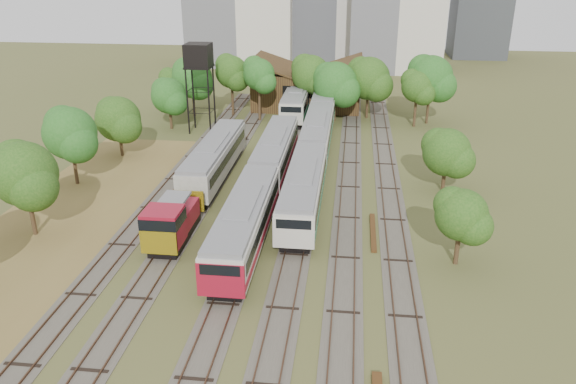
# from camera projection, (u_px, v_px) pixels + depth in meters

# --- Properties ---
(ground) EXTENTS (240.00, 240.00, 0.00)m
(ground) POSITION_uv_depth(u_px,v_px,m) (244.00, 336.00, 34.36)
(ground) COLOR #475123
(ground) RESTS_ON ground
(dry_grass_patch) EXTENTS (14.00, 60.00, 0.04)m
(dry_grass_patch) POSITION_uv_depth(u_px,v_px,m) (35.00, 256.00, 43.61)
(dry_grass_patch) COLOR brown
(dry_grass_patch) RESTS_ON ground
(tracks) EXTENTS (24.60, 80.00, 0.19)m
(tracks) POSITION_uv_depth(u_px,v_px,m) (283.00, 184.00, 57.32)
(tracks) COLOR #4C473D
(tracks) RESTS_ON ground
(railcar_red_set) EXTENTS (3.21, 34.58, 3.97)m
(railcar_red_set) POSITION_uv_depth(u_px,v_px,m) (262.00, 183.00, 52.08)
(railcar_red_set) COLOR black
(railcar_red_set) RESTS_ON ground
(railcar_green_set) EXTENTS (3.23, 52.07, 4.00)m
(railcar_green_set) POSITION_uv_depth(u_px,v_px,m) (317.00, 135.00, 66.25)
(railcar_green_set) COLOR black
(railcar_green_set) RESTS_ON ground
(railcar_rear) EXTENTS (3.28, 16.08, 4.07)m
(railcar_rear) POSITION_uv_depth(u_px,v_px,m) (297.00, 101.00, 81.29)
(railcar_rear) COLOR black
(railcar_rear) RESTS_ON ground
(shunter_locomotive) EXTENTS (2.88, 8.10, 3.78)m
(shunter_locomotive) POSITION_uv_depth(u_px,v_px,m) (171.00, 223.00, 44.78)
(shunter_locomotive) COLOR black
(shunter_locomotive) RESTS_ON ground
(old_grey_coach) EXTENTS (3.16, 18.00, 3.91)m
(old_grey_coach) POSITION_uv_depth(u_px,v_px,m) (215.00, 158.00, 58.34)
(old_grey_coach) COLOR black
(old_grey_coach) RESTS_ON ground
(water_tower) EXTENTS (3.31, 3.31, 11.45)m
(water_tower) POSITION_uv_depth(u_px,v_px,m) (198.00, 58.00, 71.22)
(water_tower) COLOR black
(water_tower) RESTS_ON ground
(rail_pile_far) EXTENTS (0.43, 6.92, 0.22)m
(rail_pile_far) POSITION_uv_depth(u_px,v_px,m) (373.00, 232.00, 47.18)
(rail_pile_far) COLOR #503217
(rail_pile_far) RESTS_ON ground
(maintenance_shed) EXTENTS (16.45, 11.55, 7.58)m
(maintenance_shed) POSITION_uv_depth(u_px,v_px,m) (308.00, 87.00, 86.45)
(maintenance_shed) COLOR #362213
(maintenance_shed) RESTS_ON ground
(tree_band_left) EXTENTS (8.46, 65.72, 8.06)m
(tree_band_left) POSITION_uv_depth(u_px,v_px,m) (71.00, 147.00, 52.75)
(tree_band_left) COLOR #382616
(tree_band_left) RESTS_ON ground
(tree_band_far) EXTENTS (39.15, 8.76, 9.37)m
(tree_band_far) POSITION_uv_depth(u_px,v_px,m) (317.00, 78.00, 78.46)
(tree_band_far) COLOR #382616
(tree_band_far) RESTS_ON ground
(tree_band_right) EXTENTS (5.26, 41.69, 7.63)m
(tree_band_right) POSITION_uv_depth(u_px,v_px,m) (437.00, 136.00, 57.56)
(tree_band_right) COLOR #382616
(tree_band_right) RESTS_ON ground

